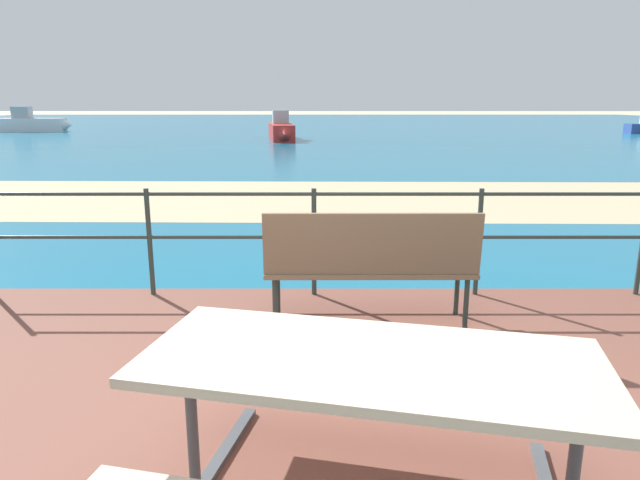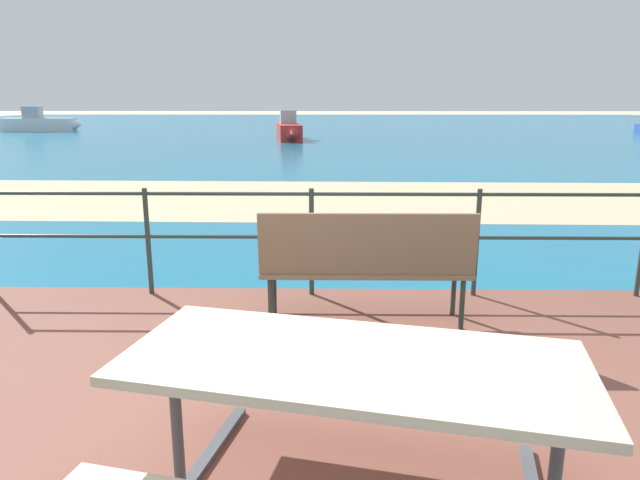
# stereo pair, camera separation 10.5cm
# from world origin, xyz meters

# --- Properties ---
(ground_plane) EXTENTS (240.00, 240.00, 0.00)m
(ground_plane) POSITION_xyz_m (0.00, 0.00, 0.00)
(ground_plane) COLOR beige
(patio_paving) EXTENTS (6.40, 5.20, 0.06)m
(patio_paving) POSITION_xyz_m (0.00, 0.00, 0.03)
(patio_paving) COLOR brown
(patio_paving) RESTS_ON ground
(sea_water) EXTENTS (90.00, 90.00, 0.01)m
(sea_water) POSITION_xyz_m (0.00, 40.00, 0.01)
(sea_water) COLOR #196B8E
(sea_water) RESTS_ON ground
(beach_strip) EXTENTS (54.07, 5.48, 0.01)m
(beach_strip) POSITION_xyz_m (0.00, 8.09, 0.01)
(beach_strip) COLOR tan
(beach_strip) RESTS_ON ground
(picnic_table) EXTENTS (2.04, 1.80, 0.76)m
(picnic_table) POSITION_xyz_m (0.25, -0.47, 0.65)
(picnic_table) COLOR #BCAD93
(picnic_table) RESTS_ON patio_paving
(park_bench) EXTENTS (1.64, 0.42, 0.92)m
(park_bench) POSITION_xyz_m (0.44, 1.71, 0.60)
(park_bench) COLOR #7A6047
(park_bench) RESTS_ON patio_paving
(railing_fence) EXTENTS (5.94, 0.04, 0.97)m
(railing_fence) POSITION_xyz_m (0.00, 2.45, 0.68)
(railing_fence) COLOR #2D3833
(railing_fence) RESTS_ON patio_paving
(boat_near) EXTENTS (4.80, 1.44, 1.52)m
(boat_near) POSITION_xyz_m (-17.87, 33.12, 0.50)
(boat_near) COLOR silver
(boat_near) RESTS_ON sea_water
(boat_mid) EXTENTS (1.58, 4.94, 1.40)m
(boat_mid) POSITION_xyz_m (-1.83, 25.41, 0.47)
(boat_mid) COLOR red
(boat_mid) RESTS_ON sea_water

